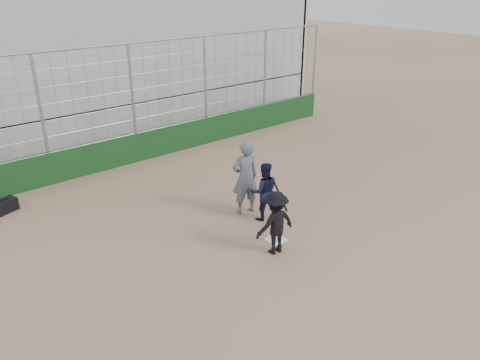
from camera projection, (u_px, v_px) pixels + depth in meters
ground at (276, 240)px, 11.58m from camera, size 90.00×90.00×0.00m
home_plate at (276, 240)px, 11.58m from camera, size 0.44×0.44×0.02m
backstop at (136, 135)px, 16.11m from camera, size 18.10×0.25×4.04m
bleachers at (72, 58)px, 18.78m from camera, size 20.25×6.70×6.98m
batter_at_plate at (275, 223)px, 10.80m from camera, size 1.06×0.78×1.73m
catcher_crouched at (264, 201)px, 12.35m from camera, size 0.97×0.88×1.10m
umpire at (245, 181)px, 12.57m from camera, size 0.86×0.68×1.86m
equipment_bag at (1, 207)px, 12.80m from camera, size 0.90×0.60×0.40m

